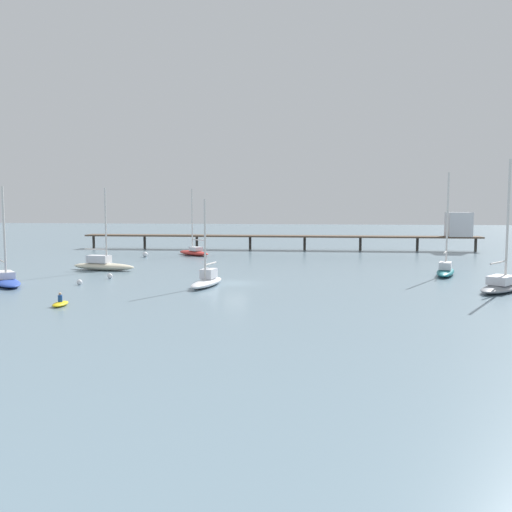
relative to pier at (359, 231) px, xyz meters
name	(u,v)px	position (x,y,z in m)	size (l,w,h in m)	color
ground_plane	(236,283)	(-15.40, -46.31, -3.68)	(400.00, 400.00, 0.00)	slate
pier	(359,231)	(0.00, 0.00, 0.00)	(75.73, 6.02, 7.24)	brown
sailboat_cream	(103,264)	(-34.70, -36.83, -2.91)	(9.09, 3.61, 10.74)	beige
sailboat_blue	(5,279)	(-39.39, -50.95, -3.07)	(7.64, 7.96, 10.35)	#2D4CB7
sailboat_gray	(503,284)	(11.58, -48.05, -2.98)	(7.59, 9.02, 12.87)	gray
sailboat_teal	(445,269)	(8.55, -36.25, -2.92)	(4.07, 8.54, 12.37)	#1E727A
sailboat_white	(207,280)	(-17.94, -49.06, -2.99)	(2.92, 7.40, 9.04)	white
sailboat_red	(194,251)	(-28.31, -14.21, -3.02)	(7.46, 6.97, 11.32)	red
dinghy_yellow	(60,303)	(-27.56, -61.58, -3.46)	(1.33, 2.45, 1.14)	yellow
mooring_buoy_outer	(145,254)	(-35.51, -18.39, -3.25)	(0.87, 0.87, 0.87)	silver
mooring_buoy_mid	(110,276)	(-30.36, -44.81, -3.37)	(0.63, 0.63, 0.63)	silver
mooring_buoy_near	(79,282)	(-31.60, -49.85, -3.40)	(0.58, 0.58, 0.58)	silver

